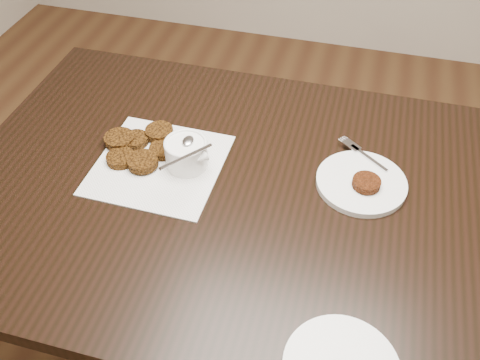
# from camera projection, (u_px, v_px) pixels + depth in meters

# --- Properties ---
(table) EXTENTS (1.39, 0.89, 0.75)m
(table) POSITION_uv_depth(u_px,v_px,m) (259.00, 288.00, 1.41)
(table) COLOR black
(table) RESTS_ON floor
(napkin) EXTENTS (0.29, 0.29, 0.00)m
(napkin) POSITION_uv_depth(u_px,v_px,m) (159.00, 165.00, 1.20)
(napkin) COLOR white
(napkin) RESTS_ON table
(sauce_ramekin) EXTENTS (0.14, 0.14, 0.13)m
(sauce_ramekin) POSITION_uv_depth(u_px,v_px,m) (185.00, 142.00, 1.15)
(sauce_ramekin) COLOR white
(sauce_ramekin) RESTS_ON napkin
(patty_cluster) EXTENTS (0.25, 0.25, 0.02)m
(patty_cluster) POSITION_uv_depth(u_px,v_px,m) (141.00, 148.00, 1.22)
(patty_cluster) COLOR #61360C
(patty_cluster) RESTS_ON napkin
(plate_with_patty) EXTENTS (0.28, 0.28, 0.03)m
(plate_with_patty) POSITION_uv_depth(u_px,v_px,m) (362.00, 180.00, 1.15)
(plate_with_patty) COLOR white
(plate_with_patty) RESTS_ON table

